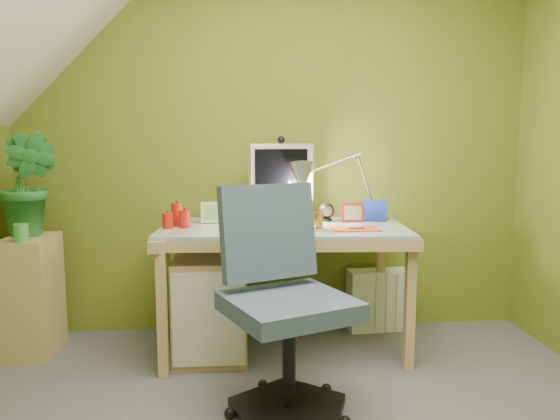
{
  "coord_description": "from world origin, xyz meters",
  "views": [
    {
      "loc": [
        -0.21,
        -1.85,
        1.22
      ],
      "look_at": [
        0.0,
        1.0,
        0.85
      ],
      "focal_mm": 35.0,
      "sensor_mm": 36.0,
      "label": 1
    }
  ],
  "objects": [
    {
      "name": "wall_back",
      "position": [
        0.0,
        1.6,
        1.2
      ],
      "size": [
        3.2,
        0.01,
        2.4
      ],
      "primitive_type": "cube",
      "color": "olive",
      "rests_on": "floor"
    },
    {
      "name": "radiator",
      "position": [
        0.67,
        1.5,
        0.19
      ],
      "size": [
        0.4,
        0.18,
        0.39
      ],
      "primitive_type": "cube",
      "rotation": [
        0.0,
        0.0,
        0.07
      ],
      "color": "white",
      "rests_on": "floor"
    },
    {
      "name": "amber_tumbler",
      "position": [
        0.21,
        1.1,
        0.78
      ],
      "size": [
        0.07,
        0.07,
        0.09
      ],
      "primitive_type": "cylinder",
      "rotation": [
        0.0,
        0.0,
        0.06
      ],
      "color": "brown",
      "rests_on": "desk"
    },
    {
      "name": "speaker_right",
      "position": [
        0.3,
        1.34,
        0.79
      ],
      "size": [
        0.11,
        0.11,
        0.11
      ],
      "primitive_type": null,
      "rotation": [
        0.0,
        0.0,
        0.21
      ],
      "color": "black",
      "rests_on": "desk"
    },
    {
      "name": "monitor",
      "position": [
        0.03,
        1.36,
        0.98
      ],
      "size": [
        0.39,
        0.28,
        0.48
      ],
      "primitive_type": null,
      "rotation": [
        0.0,
        0.0,
        0.22
      ],
      "color": "beige",
      "rests_on": "desk"
    },
    {
      "name": "photo_frame_blue",
      "position": [
        0.59,
        1.34,
        0.8
      ],
      "size": [
        0.15,
        0.07,
        0.13
      ],
      "primitive_type": "cube",
      "rotation": [
        0.0,
        0.0,
        -0.36
      ],
      "color": "#16359C",
      "rests_on": "desk"
    },
    {
      "name": "task_chair",
      "position": [
        -0.0,
        0.45,
        0.52
      ],
      "size": [
        0.76,
        0.76,
        1.04
      ],
      "primitive_type": null,
      "rotation": [
        0.0,
        0.0,
        0.42
      ],
      "color": "#3A4C60",
      "rests_on": "floor"
    },
    {
      "name": "keyboard",
      "position": [
        -0.05,
        1.04,
        0.75
      ],
      "size": [
        0.49,
        0.28,
        0.02
      ],
      "primitive_type": "cube",
      "rotation": [
        0.0,
        0.0,
        -0.29
      ],
      "color": "white",
      "rests_on": "desk"
    },
    {
      "name": "photo_frame_green",
      "position": [
        -0.37,
        1.32,
        0.8
      ],
      "size": [
        0.14,
        0.04,
        0.12
      ],
      "primitive_type": "cube",
      "rotation": [
        0.0,
        0.0,
        0.13
      ],
      "color": "#ABC386",
      "rests_on": "desk"
    },
    {
      "name": "speaker_left",
      "position": [
        -0.24,
        1.34,
        0.79
      ],
      "size": [
        0.11,
        0.11,
        0.11
      ],
      "primitive_type": null,
      "rotation": [
        0.0,
        0.0,
        0.2
      ],
      "color": "black",
      "rests_on": "desk"
    },
    {
      "name": "candle_cluster",
      "position": [
        -0.57,
        1.19,
        0.8
      ],
      "size": [
        0.19,
        0.17,
        0.13
      ],
      "primitive_type": null,
      "rotation": [
        0.0,
        0.0,
        -0.09
      ],
      "color": "#B61B0F",
      "rests_on": "desk"
    },
    {
      "name": "mousepad",
      "position": [
        0.41,
        1.04,
        0.74
      ],
      "size": [
        0.26,
        0.18,
        0.01
      ],
      "primitive_type": "cube",
      "rotation": [
        0.0,
        0.0,
        0.01
      ],
      "color": "#CB411F",
      "rests_on": "desk"
    },
    {
      "name": "side_ledge",
      "position": [
        -1.4,
        1.26,
        0.34
      ],
      "size": [
        0.25,
        0.39,
        0.68
      ],
      "primitive_type": "cube",
      "color": "tan",
      "rests_on": "floor"
    },
    {
      "name": "green_cup",
      "position": [
        -1.38,
        1.11,
        0.72
      ],
      "size": [
        0.08,
        0.08,
        0.1
      ],
      "primitive_type": "cylinder",
      "rotation": [
        0.0,
        0.0,
        0.02
      ],
      "color": "green",
      "rests_on": "side_ledge"
    },
    {
      "name": "potted_plant",
      "position": [
        -1.4,
        1.31,
        0.97
      ],
      "size": [
        0.37,
        0.33,
        0.59
      ],
      "primitive_type": "imported",
      "rotation": [
        0.0,
        0.0,
        -0.23
      ],
      "color": "#246D2E",
      "rests_on": "side_ledge"
    },
    {
      "name": "desk",
      "position": [
        0.03,
        1.18,
        0.37
      ],
      "size": [
        1.41,
        0.76,
        0.74
      ],
      "primitive_type": null,
      "rotation": [
        0.0,
        0.0,
        -0.05
      ],
      "color": "tan",
      "rests_on": "floor"
    },
    {
      "name": "desk_lamp",
      "position": [
        0.48,
        1.36,
        1.03
      ],
      "size": [
        0.55,
        0.24,
        0.58
      ],
      "primitive_type": null,
      "rotation": [
        0.0,
        0.0,
        -0.01
      ],
      "color": "#B3B2B7",
      "rests_on": "desk"
    },
    {
      "name": "mouse",
      "position": [
        0.41,
        1.04,
        0.75
      ],
      "size": [
        0.11,
        0.08,
        0.04
      ],
      "primitive_type": "ellipsoid",
      "rotation": [
        0.0,
        0.0,
        0.18
      ],
      "color": "white",
      "rests_on": "mousepad"
    },
    {
      "name": "photo_frame_red",
      "position": [
        0.45,
        1.3,
        0.79
      ],
      "size": [
        0.13,
        0.02,
        0.11
      ],
      "primitive_type": "cube",
      "rotation": [
        0.0,
        0.0,
        -0.02
      ],
      "color": "#AE1224",
      "rests_on": "desk"
    }
  ]
}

